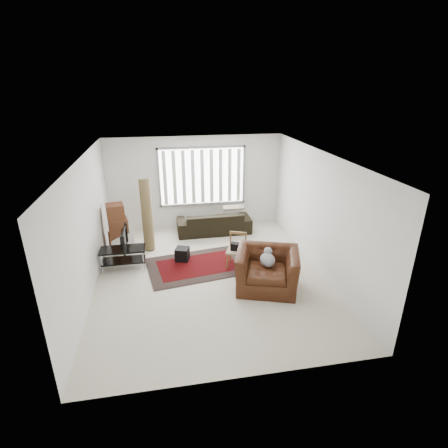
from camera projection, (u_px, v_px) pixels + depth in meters
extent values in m
plane|color=beige|center=(211.00, 276.00, 7.91)|extent=(6.00, 6.00, 0.00)
cube|color=white|center=(209.00, 157.00, 6.89)|extent=(5.00, 6.00, 0.02)
cube|color=white|center=(195.00, 183.00, 10.13)|extent=(5.00, 0.02, 2.70)
cube|color=white|center=(242.00, 301.00, 4.66)|extent=(5.00, 0.02, 2.70)
cube|color=white|center=(86.00, 228.00, 6.99)|extent=(0.02, 6.00, 2.70)
cube|color=white|center=(320.00, 213.00, 7.81)|extent=(0.02, 6.00, 2.70)
cube|color=white|center=(202.00, 176.00, 10.07)|extent=(2.40, 0.01, 1.60)
cube|color=gray|center=(202.00, 176.00, 10.06)|extent=(2.52, 0.06, 1.72)
cube|color=white|center=(202.00, 177.00, 10.02)|extent=(2.40, 0.02, 1.55)
cube|color=black|center=(197.00, 266.00, 8.32)|extent=(2.52, 1.88, 0.02)
cube|color=#450608|center=(197.00, 265.00, 8.32)|extent=(1.97, 1.33, 0.00)
cube|color=black|center=(123.00, 249.00, 8.05)|extent=(1.03, 0.46, 0.04)
cube|color=black|center=(124.00, 260.00, 8.15)|extent=(0.98, 0.43, 0.03)
cylinder|color=#B2B2B7|center=(102.00, 264.00, 7.88)|extent=(0.03, 0.03, 0.51)
cylinder|color=#B2B2B7|center=(144.00, 261.00, 8.03)|extent=(0.03, 0.03, 0.51)
cylinder|color=#B2B2B7|center=(104.00, 256.00, 8.24)|extent=(0.03, 0.03, 0.51)
cylinder|color=#B2B2B7|center=(144.00, 253.00, 8.39)|extent=(0.03, 0.03, 0.51)
imported|color=black|center=(121.00, 239.00, 7.95)|extent=(0.11, 0.83, 0.48)
cube|color=black|center=(182.00, 254.00, 8.53)|extent=(0.39, 0.39, 0.31)
cube|color=brown|center=(120.00, 242.00, 9.04)|extent=(0.59, 0.56, 0.46)
cube|color=brown|center=(118.00, 226.00, 8.85)|extent=(0.54, 0.50, 0.42)
cube|color=brown|center=(115.00, 211.00, 8.74)|extent=(0.49, 0.49, 0.37)
cube|color=silver|center=(123.00, 240.00, 8.83)|extent=(0.58, 0.30, 0.71)
cylinder|color=brown|center=(147.00, 215.00, 8.93)|extent=(0.30, 0.58, 1.84)
imported|color=black|center=(214.00, 219.00, 10.06)|extent=(2.12, 0.93, 0.81)
cube|color=#9B8A65|center=(237.00, 251.00, 8.17)|extent=(0.56, 0.56, 0.05)
cylinder|color=brown|center=(227.00, 261.00, 8.12)|extent=(0.04, 0.04, 0.40)
cylinder|color=brown|center=(243.00, 263.00, 8.05)|extent=(0.04, 0.04, 0.40)
cylinder|color=brown|center=(230.00, 254.00, 8.45)|extent=(0.04, 0.04, 0.40)
cylinder|color=brown|center=(245.00, 256.00, 8.38)|extent=(0.04, 0.04, 0.40)
cube|color=brown|center=(238.00, 233.00, 8.20)|extent=(0.40, 0.19, 0.06)
cube|color=brown|center=(231.00, 239.00, 8.30)|extent=(0.05, 0.05, 0.40)
cube|color=brown|center=(246.00, 240.00, 8.23)|extent=(0.05, 0.05, 0.40)
cube|color=black|center=(237.00, 247.00, 8.13)|extent=(0.31, 0.24, 0.17)
imported|color=#3E1C0C|center=(267.00, 267.00, 7.30)|extent=(1.56, 1.46, 0.95)
ellipsoid|color=#59595B|center=(267.00, 261.00, 7.25)|extent=(0.35, 0.40, 0.23)
sphere|color=#59595B|center=(268.00, 251.00, 7.36)|extent=(0.18, 0.18, 0.18)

